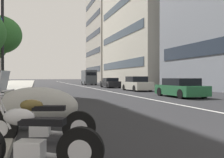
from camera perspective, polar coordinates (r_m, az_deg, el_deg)
The scene contains 10 objects.
lane_centre_stripe at distance 39.35m, azimuth -6.61°, elevation -1.62°, with size 110.00×0.16×0.01m, color silver.
motorcycle_by_sign_pole at distance 3.96m, azimuth -17.93°, elevation -13.31°, with size 0.96×2.01×1.11m.
motorcycle_under_tarp at distance 5.46m, azimuth -16.07°, elevation -9.24°, with size 0.79×2.21×1.50m.
motorcycle_nearest_camera at distance 6.95m, azimuth -16.43°, elevation -5.88°, with size 1.50×2.29×1.11m.
car_following_behind at distance 18.43m, azimuth 14.99°, elevation -1.95°, with size 4.24×1.95×1.30m.
car_lead_in_lane at distance 26.23m, azimuth 5.48°, elevation -1.15°, with size 4.32×1.91×1.46m.
car_far_down_avenue at distance 34.40m, azimuth -0.38°, elevation -0.89°, with size 4.53×1.86×1.30m.
delivery_van_ahead at distance 47.50m, azimuth -5.18°, elevation 0.43°, with size 5.40×2.24×2.66m.
street_lamp_with_banners at distance 18.01m, azimuth -22.17°, elevation 12.00°, with size 1.26×2.18×8.17m.
office_tower_far_left_down_avenue at distance 81.30m, azimuth 2.28°, elevation 15.98°, with size 20.95×18.62×46.51m.
Camera 1 is at (-3.73, 6.83, 1.36)m, focal length 41.21 mm.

